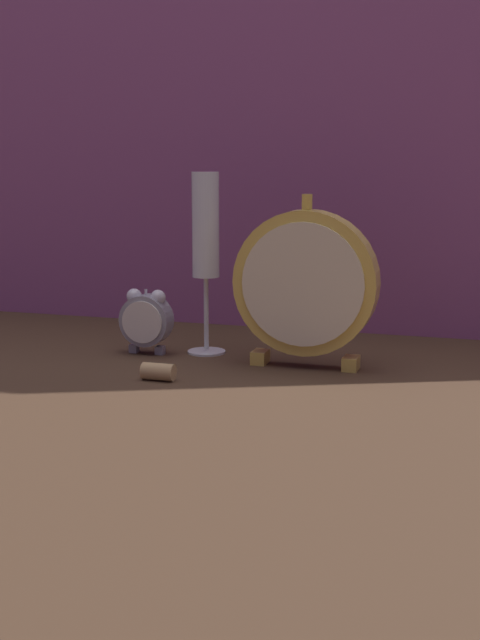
# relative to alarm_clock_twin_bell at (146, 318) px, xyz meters

# --- Properties ---
(ground_plane) EXTENTS (4.00, 4.00, 0.00)m
(ground_plane) POSITION_rel_alarm_clock_twin_bell_xyz_m (0.14, -0.08, -0.05)
(ground_plane) COLOR #422D1E
(fabric_backdrop_drape) EXTENTS (1.80, 0.01, 0.70)m
(fabric_backdrop_drape) POSITION_rel_alarm_clock_twin_bell_xyz_m (0.14, 0.24, 0.30)
(fabric_backdrop_drape) COLOR #8E4C7F
(fabric_backdrop_drape) RESTS_ON ground_plane
(alarm_clock_twin_bell) EXTENTS (0.07, 0.03, 0.09)m
(alarm_clock_twin_bell) POSITION_rel_alarm_clock_twin_bell_xyz_m (0.00, 0.00, 0.00)
(alarm_clock_twin_bell) COLOR gray
(alarm_clock_twin_bell) RESTS_ON ground_plane
(mantel_clock_silver) EXTENTS (0.19, 0.04, 0.23)m
(mantel_clock_silver) POSITION_rel_alarm_clock_twin_bell_xyz_m (0.23, -0.01, 0.06)
(mantel_clock_silver) COLOR gold
(mantel_clock_silver) RESTS_ON ground_plane
(champagne_flute) EXTENTS (0.05, 0.05, 0.26)m
(champagne_flute) POSITION_rel_alarm_clock_twin_bell_xyz_m (0.08, 0.03, 0.11)
(champagne_flute) COLOR silver
(champagne_flute) RESTS_ON ground_plane
(wine_cork) EXTENTS (0.04, 0.02, 0.02)m
(wine_cork) POSITION_rel_alarm_clock_twin_bell_xyz_m (0.07, -0.14, -0.04)
(wine_cork) COLOR tan
(wine_cork) RESTS_ON ground_plane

